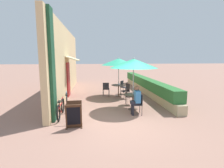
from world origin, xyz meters
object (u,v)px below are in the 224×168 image
at_px(cafe_chair_near_left, 139,103).
at_px(menu_board, 74,115).
at_px(cafe_chair_near_right, 128,95).
at_px(cafe_chair_mid_left, 106,88).
at_px(bicycle_second, 67,101).
at_px(patio_umbrella_near, 134,63).
at_px(seated_patron_near_left, 136,99).
at_px(cafe_chair_mid_back, 123,86).
at_px(coffee_cup_mid, 120,84).
at_px(patio_umbrella_mid, 119,62).
at_px(coffee_cup_near, 134,94).
at_px(patio_table_mid, 118,88).
at_px(bicycle_leaning, 61,109).
at_px(patio_table_near, 133,98).
at_px(cafe_chair_mid_right, 126,90).

relative_size(cafe_chair_near_left, menu_board, 1.00).
bearing_deg(cafe_chair_near_right, cafe_chair_mid_left, -154.54).
bearing_deg(cafe_chair_near_left, bicycle_second, 68.64).
distance_m(patio_umbrella_near, seated_patron_near_left, 1.65).
distance_m(cafe_chair_mid_back, menu_board, 5.99).
bearing_deg(coffee_cup_mid, patio_umbrella_mid, -159.62).
bearing_deg(coffee_cup_mid, cafe_chair_mid_back, 60.62).
bearing_deg(cafe_chair_near_left, cafe_chair_mid_left, 17.55).
height_order(coffee_cup_near, patio_table_mid, coffee_cup_near).
bearing_deg(coffee_cup_mid, bicycle_leaning, -129.90).
height_order(patio_umbrella_mid, coffee_cup_mid, patio_umbrella_mid).
xyz_separation_m(patio_table_near, cafe_chair_near_left, (0.06, -0.78, -0.03)).
xyz_separation_m(cafe_chair_mid_left, coffee_cup_mid, (0.86, -0.02, 0.24)).
bearing_deg(cafe_chair_near_right, bicycle_second, -84.16).
height_order(coffee_cup_near, bicycle_leaning, coffee_cup_near).
height_order(cafe_chair_mid_right, bicycle_leaning, cafe_chair_mid_right).
bearing_deg(coffee_cup_near, bicycle_leaning, -168.38).
bearing_deg(cafe_chair_mid_back, cafe_chair_mid_right, 35.61).
bearing_deg(cafe_chair_mid_right, patio_table_near, 155.88).
bearing_deg(menu_board, cafe_chair_near_left, 18.79).
xyz_separation_m(patio_umbrella_mid, cafe_chair_mid_right, (0.35, -0.70, -1.63)).
bearing_deg(bicycle_leaning, cafe_chair_mid_right, 40.09).
height_order(patio_table_mid, bicycle_second, bicycle_second).
relative_size(cafe_chair_near_right, bicycle_second, 0.50).
distance_m(seated_patron_near_left, coffee_cup_near, 0.78).
bearing_deg(coffee_cup_near, cafe_chair_mid_left, 110.28).
bearing_deg(coffee_cup_mid, cafe_chair_mid_left, 178.99).
bearing_deg(cafe_chair_mid_left, patio_table_near, -61.96).
xyz_separation_m(coffee_cup_near, bicycle_second, (-3.16, 0.55, -0.41)).
height_order(cafe_chair_near_right, bicycle_second, cafe_chair_near_right).
bearing_deg(coffee_cup_near, patio_umbrella_near, 169.80).
height_order(coffee_cup_near, patio_umbrella_mid, patio_umbrella_mid).
bearing_deg(bicycle_second, cafe_chair_mid_back, 33.85).
distance_m(patio_umbrella_mid, coffee_cup_mid, 1.40).
xyz_separation_m(patio_table_near, patio_umbrella_near, (0.00, 0.00, 1.60)).
height_order(cafe_chair_mid_right, coffee_cup_mid, cafe_chair_mid_right).
bearing_deg(cafe_chair_mid_left, cafe_chair_mid_right, -24.39).
xyz_separation_m(cafe_chair_near_left, menu_board, (-2.59, -1.02, -0.09)).
bearing_deg(cafe_chair_mid_right, cafe_chair_near_left, 157.78).
relative_size(cafe_chair_mid_left, menu_board, 1.00).
xyz_separation_m(cafe_chair_near_right, cafe_chair_mid_back, (0.24, 2.76, 0.00)).
xyz_separation_m(cafe_chair_near_right, cafe_chair_mid_left, (-0.97, 2.15, 0.00)).
bearing_deg(cafe_chair_mid_left, patio_table_mid, 5.61).
relative_size(patio_table_near, cafe_chair_near_left, 1.01).
bearing_deg(bicycle_second, seated_patron_near_left, -31.91).
height_order(coffee_cup_near, cafe_chair_mid_back, cafe_chair_mid_back).
xyz_separation_m(cafe_chair_mid_left, bicycle_leaning, (-2.14, -3.60, -0.18)).
distance_m(coffee_cup_near, patio_umbrella_mid, 3.23).
bearing_deg(patio_umbrella_near, cafe_chair_mid_right, 87.16).
xyz_separation_m(patio_table_mid, cafe_chair_mid_right, (0.35, -0.70, -0.03)).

